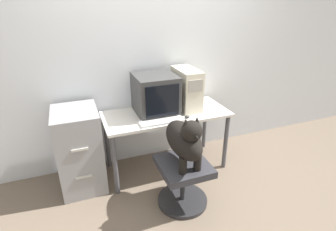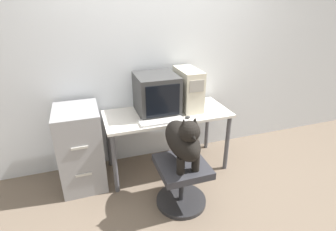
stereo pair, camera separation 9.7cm
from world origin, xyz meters
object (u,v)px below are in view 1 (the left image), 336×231
object	(u,v)px
office_chair	(183,180)
filing_cabinet	(80,150)
keyboard	(162,121)
dog	(185,139)
pc_tower	(186,89)
crt_monitor	(155,94)

from	to	relation	value
office_chair	filing_cabinet	distance (m)	1.13
keyboard	dog	size ratio (longest dim) A/B	0.80
pc_tower	dog	size ratio (longest dim) A/B	0.79
dog	filing_cabinet	bearing A→B (deg)	143.75
pc_tower	office_chair	xyz separation A→B (m)	(-0.34, -0.70, -0.68)
pc_tower	keyboard	xyz separation A→B (m)	(-0.41, -0.28, -0.22)
dog	filing_cabinet	distance (m)	1.16
crt_monitor	pc_tower	size ratio (longest dim) A/B	1.04
pc_tower	dog	bearing A→B (deg)	-115.44
crt_monitor	pc_tower	world-z (taller)	pc_tower
keyboard	office_chair	size ratio (longest dim) A/B	0.93
pc_tower	crt_monitor	bearing A→B (deg)	-179.30
keyboard	office_chair	world-z (taller)	keyboard
crt_monitor	filing_cabinet	xyz separation A→B (m)	(-0.87, -0.05, -0.50)
pc_tower	filing_cabinet	world-z (taller)	pc_tower
office_chair	filing_cabinet	world-z (taller)	filing_cabinet
pc_tower	filing_cabinet	xyz separation A→B (m)	(-1.25, -0.05, -0.51)
filing_cabinet	office_chair	bearing A→B (deg)	-35.72
filing_cabinet	crt_monitor	bearing A→B (deg)	2.98
office_chair	keyboard	bearing A→B (deg)	98.89
office_chair	dog	xyz separation A→B (m)	(0.00, -0.01, 0.46)
office_chair	filing_cabinet	bearing A→B (deg)	144.28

